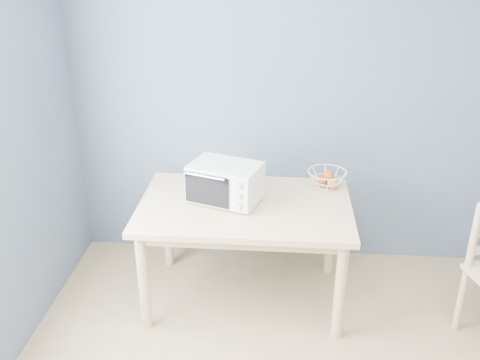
{
  "coord_description": "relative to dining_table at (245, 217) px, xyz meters",
  "views": [
    {
      "loc": [
        -0.43,
        -1.53,
        2.37
      ],
      "look_at": [
        -0.68,
        1.59,
        0.93
      ],
      "focal_mm": 40.0,
      "sensor_mm": 36.0,
      "label": 1
    }
  ],
  "objects": [
    {
      "name": "dining_table",
      "position": [
        0.0,
        0.0,
        0.0
      ],
      "size": [
        1.4,
        0.9,
        0.75
      ],
      "color": "tan",
      "rests_on": "ground"
    },
    {
      "name": "fruit_basket",
      "position": [
        0.55,
        0.3,
        0.17
      ],
      "size": [
        0.29,
        0.29,
        0.14
      ],
      "rotation": [
        0.0,
        0.0,
        0.05
      ],
      "color": "silver",
      "rests_on": "dining_table"
    },
    {
      "name": "room",
      "position": [
        0.65,
        -1.6,
        0.65
      ],
      "size": [
        4.01,
        4.51,
        2.61
      ],
      "color": "#A2895A",
      "rests_on": "ground"
    },
    {
      "name": "toaster_oven",
      "position": [
        -0.15,
        0.04,
        0.24
      ],
      "size": [
        0.52,
        0.43,
        0.27
      ],
      "rotation": [
        0.0,
        0.0,
        -0.33
      ],
      "color": "silver",
      "rests_on": "dining_table"
    }
  ]
}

